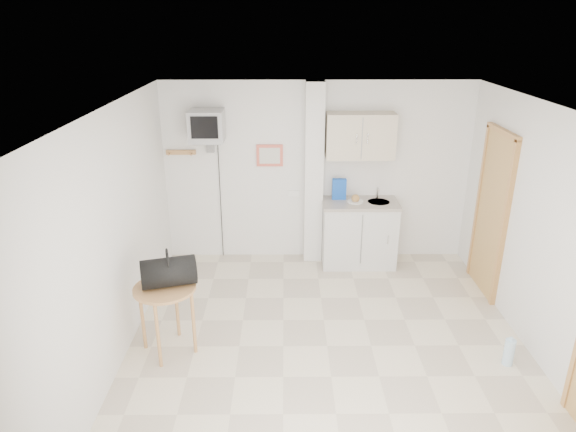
{
  "coord_description": "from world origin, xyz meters",
  "views": [
    {
      "loc": [
        -0.45,
        -4.57,
        3.26
      ],
      "look_at": [
        -0.41,
        0.6,
        1.25
      ],
      "focal_mm": 32.0,
      "sensor_mm": 36.0,
      "label": 1
    }
  ],
  "objects_px": {
    "duffel_bag": "(169,272)",
    "water_bottle": "(509,352)",
    "crt_television": "(207,127)",
    "round_table": "(165,296)"
  },
  "relations": [
    {
      "from": "duffel_bag",
      "to": "water_bottle",
      "type": "xyz_separation_m",
      "value": [
        3.39,
        -0.29,
        -0.76
      ]
    },
    {
      "from": "crt_television",
      "to": "water_bottle",
      "type": "distance_m",
      "value": 4.38
    },
    {
      "from": "round_table",
      "to": "duffel_bag",
      "type": "xyz_separation_m",
      "value": [
        0.05,
        0.03,
        0.26
      ]
    },
    {
      "from": "duffel_bag",
      "to": "water_bottle",
      "type": "bearing_deg",
      "value": -20.93
    },
    {
      "from": "crt_television",
      "to": "round_table",
      "type": "bearing_deg",
      "value": -95.51
    },
    {
      "from": "crt_television",
      "to": "water_bottle",
      "type": "relative_size",
      "value": 6.84
    },
    {
      "from": "crt_television",
      "to": "duffel_bag",
      "type": "bearing_deg",
      "value": -94.29
    },
    {
      "from": "crt_television",
      "to": "duffel_bag",
      "type": "xyz_separation_m",
      "value": [
        -0.15,
        -2.04,
        -1.04
      ]
    },
    {
      "from": "round_table",
      "to": "duffel_bag",
      "type": "bearing_deg",
      "value": 35.37
    },
    {
      "from": "round_table",
      "to": "water_bottle",
      "type": "height_order",
      "value": "round_table"
    }
  ]
}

